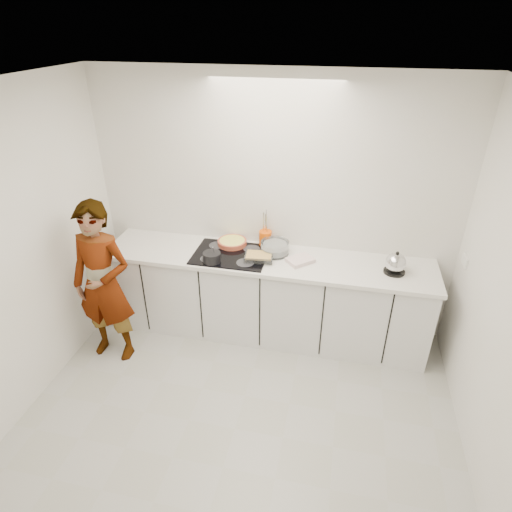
% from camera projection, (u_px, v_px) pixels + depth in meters
% --- Properties ---
extents(floor, '(3.60, 3.20, 0.00)m').
position_uv_depth(floor, '(235.00, 429.00, 3.52)').
color(floor, '#B2B2AD').
rests_on(floor, ground).
extents(ceiling, '(3.60, 3.20, 0.00)m').
position_uv_depth(ceiling, '(223.00, 96.00, 2.24)').
color(ceiling, white).
rests_on(ceiling, wall_back).
extents(wall_back, '(3.60, 0.00, 2.60)m').
position_uv_depth(wall_back, '(273.00, 208.00, 4.24)').
color(wall_back, white).
rests_on(wall_back, ground).
extents(base_cabinets, '(3.20, 0.58, 0.87)m').
position_uv_depth(base_cabinets, '(265.00, 298.00, 4.39)').
color(base_cabinets, silver).
rests_on(base_cabinets, floor).
extents(countertop, '(3.24, 0.64, 0.04)m').
position_uv_depth(countertop, '(266.00, 259.00, 4.17)').
color(countertop, white).
rests_on(countertop, base_cabinets).
extents(hob, '(0.72, 0.54, 0.01)m').
position_uv_depth(hob, '(231.00, 254.00, 4.20)').
color(hob, black).
rests_on(hob, countertop).
extents(tart_dish, '(0.37, 0.37, 0.05)m').
position_uv_depth(tart_dish, '(232.00, 242.00, 4.36)').
color(tart_dish, '#BD4F33').
rests_on(tart_dish, hob).
extents(saucepan, '(0.22, 0.22, 0.16)m').
position_uv_depth(saucepan, '(212.00, 257.00, 4.04)').
color(saucepan, black).
rests_on(saucepan, hob).
extents(baking_dish, '(0.29, 0.22, 0.05)m').
position_uv_depth(baking_dish, '(259.00, 256.00, 4.09)').
color(baking_dish, silver).
rests_on(baking_dish, hob).
extents(mixing_bowl, '(0.30, 0.30, 0.13)m').
position_uv_depth(mixing_bowl, '(275.00, 248.00, 4.20)').
color(mixing_bowl, silver).
rests_on(mixing_bowl, countertop).
extents(tea_towel, '(0.30, 0.29, 0.04)m').
position_uv_depth(tea_towel, '(300.00, 260.00, 4.08)').
color(tea_towel, white).
rests_on(tea_towel, countertop).
extents(kettle, '(0.20, 0.20, 0.22)m').
position_uv_depth(kettle, '(396.00, 264.00, 3.87)').
color(kettle, black).
rests_on(kettle, countertop).
extents(utensil_crock, '(0.16, 0.16, 0.16)m').
position_uv_depth(utensil_crock, '(265.00, 238.00, 4.34)').
color(utensil_crock, '#F25706').
rests_on(utensil_crock, countertop).
extents(cook, '(0.60, 0.40, 1.61)m').
position_uv_depth(cook, '(103.00, 284.00, 3.94)').
color(cook, silver).
rests_on(cook, floor).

